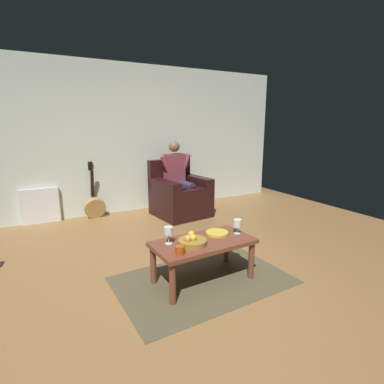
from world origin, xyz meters
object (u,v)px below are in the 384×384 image
at_px(guitar, 95,206).
at_px(fruit_bowl, 192,241).
at_px(wine_glass_near, 168,232).
at_px(candle_jar, 180,250).
at_px(coffee_table, 203,247).
at_px(wine_glass_far, 237,224).
at_px(person_seated, 178,176).
at_px(armchair, 179,196).
at_px(decorative_dish, 217,233).

relative_size(guitar, fruit_bowl, 3.42).
distance_m(wine_glass_near, candle_jar, 0.28).
xyz_separation_m(coffee_table, wine_glass_far, (-0.42, -0.01, 0.17)).
bearing_deg(fruit_bowl, person_seated, -112.45).
relative_size(armchair, wine_glass_far, 6.09).
distance_m(fruit_bowl, decorative_dish, 0.38).
height_order(guitar, wine_glass_far, guitar).
bearing_deg(wine_glass_far, decorative_dish, -24.22).
xyz_separation_m(coffee_table, wine_glass_near, (0.33, -0.09, 0.19)).
distance_m(fruit_bowl, candle_jar, 0.24).
distance_m(coffee_table, fruit_bowl, 0.17).
bearing_deg(wine_glass_near, coffee_table, 164.55).
height_order(person_seated, wine_glass_far, person_seated).
bearing_deg(wine_glass_far, armchair, -99.53).
height_order(coffee_table, wine_glass_far, wine_glass_far).
distance_m(person_seated, decorative_dish, 2.17).
xyz_separation_m(coffee_table, decorative_dish, (-0.22, -0.09, 0.08)).
height_order(person_seated, candle_jar, person_seated).
distance_m(guitar, wine_glass_near, 2.61).
bearing_deg(guitar, person_seated, 160.05).
xyz_separation_m(wine_glass_far, fruit_bowl, (0.56, 0.03, -0.07)).
relative_size(guitar, wine_glass_near, 5.54).
height_order(armchair, wine_glass_near, armchair).
height_order(guitar, fruit_bowl, guitar).
height_order(coffee_table, guitar, guitar).
bearing_deg(guitar, decorative_dish, 106.91).
height_order(coffee_table, decorative_dish, decorative_dish).
height_order(guitar, decorative_dish, guitar).
bearing_deg(decorative_dish, armchair, -105.14).
height_order(armchair, decorative_dish, armchair).
relative_size(fruit_bowl, decorative_dish, 1.17).
distance_m(coffee_table, candle_jar, 0.39).
relative_size(armchair, decorative_dish, 4.01).
distance_m(guitar, candle_jar, 2.86).
xyz_separation_m(guitar, candle_jar, (-0.22, 2.84, 0.25)).
bearing_deg(guitar, armchair, 158.93).
xyz_separation_m(person_seated, guitar, (1.33, -0.48, -0.47)).
bearing_deg(armchair, person_seated, -90.00).
xyz_separation_m(wine_glass_far, decorative_dish, (0.20, -0.09, -0.09)).
bearing_deg(armchair, guitar, -27.94).
distance_m(armchair, candle_jar, 2.58).
distance_m(person_seated, guitar, 1.49).
bearing_deg(person_seated, fruit_bowl, 60.68).
relative_size(wine_glass_far, candle_jar, 1.80).
xyz_separation_m(guitar, fruit_bowl, (-0.42, 2.69, 0.25)).
distance_m(armchair, wine_glass_far, 2.18).
bearing_deg(guitar, candle_jar, 94.48).
xyz_separation_m(armchair, coffee_table, (0.78, 2.15, 0.03)).
bearing_deg(decorative_dish, wine_glass_near, 0.18).
height_order(person_seated, fruit_bowl, person_seated).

